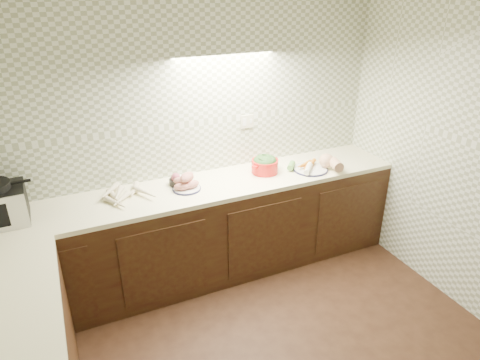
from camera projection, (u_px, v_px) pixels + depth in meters
name	position (u px, v px, depth m)	size (l,w,h in m)	color
room	(302.00, 175.00, 2.10)	(3.60, 3.60, 2.60)	black
counter	(152.00, 312.00, 2.90)	(3.60, 3.60, 0.90)	black
parsnip_pile	(121.00, 194.00, 3.43)	(0.43, 0.43, 0.08)	beige
sweet_potato_plate	(186.00, 183.00, 3.57)	(0.24, 0.24, 0.15)	#17163A
onion_bowl	(177.00, 180.00, 3.65)	(0.14, 0.14, 0.11)	black
dutch_oven	(265.00, 164.00, 3.87)	(0.31, 0.31, 0.17)	red
veg_plate	(318.00, 164.00, 3.94)	(0.49, 0.36, 0.15)	#17163A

